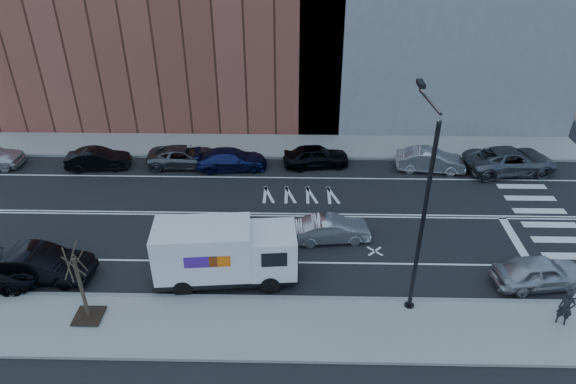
{
  "coord_description": "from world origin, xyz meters",
  "views": [
    {
      "loc": [
        1.96,
        -24.44,
        16.26
      ],
      "look_at": [
        1.45,
        0.2,
        1.4
      ],
      "focal_mm": 32.0,
      "sensor_mm": 36.0,
      "label": 1
    }
  ],
  "objects_px": {
    "fedex_van": "(224,252)",
    "driving_sedan": "(332,229)",
    "near_parked_front": "(540,272)",
    "pedestrian": "(566,308)",
    "far_parked_b": "(98,159)"
  },
  "relations": [
    {
      "from": "far_parked_b",
      "to": "driving_sedan",
      "type": "relative_size",
      "value": 1.02
    },
    {
      "from": "fedex_van",
      "to": "near_parked_front",
      "type": "xyz_separation_m",
      "value": [
        14.72,
        -0.11,
        -0.85
      ]
    },
    {
      "from": "driving_sedan",
      "to": "far_parked_b",
      "type": "bearing_deg",
      "value": 56.31
    },
    {
      "from": "fedex_van",
      "to": "pedestrian",
      "type": "distance_m",
      "value": 14.95
    },
    {
      "from": "near_parked_front",
      "to": "driving_sedan",
      "type": "bearing_deg",
      "value": 62.68
    },
    {
      "from": "near_parked_front",
      "to": "pedestrian",
      "type": "relative_size",
      "value": 2.57
    },
    {
      "from": "fedex_van",
      "to": "driving_sedan",
      "type": "relative_size",
      "value": 1.7
    },
    {
      "from": "far_parked_b",
      "to": "driving_sedan",
      "type": "bearing_deg",
      "value": -122.87
    },
    {
      "from": "driving_sedan",
      "to": "near_parked_front",
      "type": "relative_size",
      "value": 0.92
    },
    {
      "from": "driving_sedan",
      "to": "pedestrian",
      "type": "xyz_separation_m",
      "value": [
        9.5,
        -5.98,
        0.34
      ]
    },
    {
      "from": "far_parked_b",
      "to": "driving_sedan",
      "type": "distance_m",
      "value": 16.84
    },
    {
      "from": "fedex_van",
      "to": "near_parked_front",
      "type": "relative_size",
      "value": 1.56
    },
    {
      "from": "near_parked_front",
      "to": "far_parked_b",
      "type": "bearing_deg",
      "value": 57.96
    },
    {
      "from": "fedex_van",
      "to": "near_parked_front",
      "type": "distance_m",
      "value": 14.74
    },
    {
      "from": "fedex_van",
      "to": "driving_sedan",
      "type": "height_order",
      "value": "fedex_van"
    }
  ]
}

